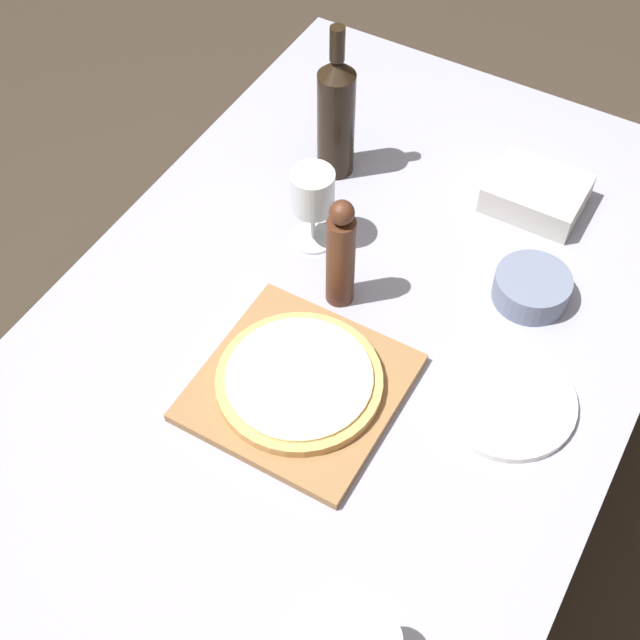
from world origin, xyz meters
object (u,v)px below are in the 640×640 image
Objects in this scene: pizza at (299,380)px; wine_bottle at (336,115)px; wine_glass at (313,194)px; small_bowl at (532,288)px; pepper_mill at (341,255)px.

pizza is 0.84× the size of wine_bottle.
wine_glass is (0.06, -0.19, -0.02)m from wine_bottle.
wine_glass is at bearing -170.31° from small_bowl.
wine_bottle reaches higher than pepper_mill.
pepper_mill reaches higher than pizza.
pizza is 2.02× the size of small_bowl.
small_bowl is (0.40, 0.07, -0.09)m from wine_glass.
small_bowl is at bearing 9.69° from wine_glass.
wine_glass is 1.23× the size of small_bowl.
pizza is 0.45m from small_bowl.
small_bowl is (0.25, 0.37, -0.00)m from pizza.
wine_bottle is 1.97× the size of wine_glass.
small_bowl reaches higher than pizza.
wine_bottle is 0.20m from wine_glass.
wine_bottle reaches higher than small_bowl.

